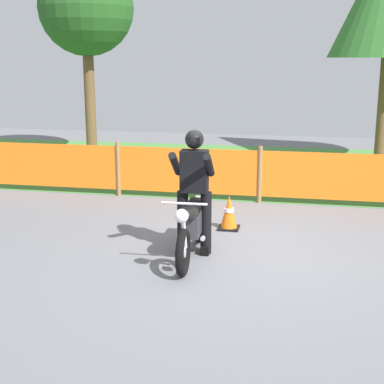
% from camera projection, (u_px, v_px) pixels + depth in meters
% --- Properties ---
extents(ground, '(24.00, 24.00, 0.02)m').
position_uv_depth(ground, '(242.00, 254.00, 7.61)').
color(ground, slate).
extents(grass_verge, '(24.00, 6.59, 0.01)m').
position_uv_depth(grass_verge, '(270.00, 168.00, 13.42)').
color(grass_verge, '#4C8C3D').
rests_on(grass_verge, ground).
extents(barrier_fence, '(10.92, 0.08, 1.05)m').
position_uv_depth(barrier_fence, '(260.00, 174.00, 10.16)').
color(barrier_fence, olive).
rests_on(barrier_fence, ground).
extents(tree_leftmost, '(2.43, 2.43, 5.06)m').
position_uv_depth(tree_leftmost, '(86.00, 9.00, 14.16)').
color(tree_leftmost, brown).
rests_on(tree_leftmost, ground).
extents(motorcycle_lead, '(0.56, 1.92, 0.91)m').
position_uv_depth(motorcycle_lead, '(192.00, 226.00, 7.36)').
color(motorcycle_lead, black).
rests_on(motorcycle_lead, ground).
extents(rider_lead, '(0.56, 0.57, 1.69)m').
position_uv_depth(rider_lead, '(194.00, 188.00, 7.42)').
color(rider_lead, black).
rests_on(rider_lead, ground).
extents(traffic_cone, '(0.32, 0.32, 0.53)m').
position_uv_depth(traffic_cone, '(229.00, 213.00, 8.65)').
color(traffic_cone, black).
rests_on(traffic_cone, ground).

